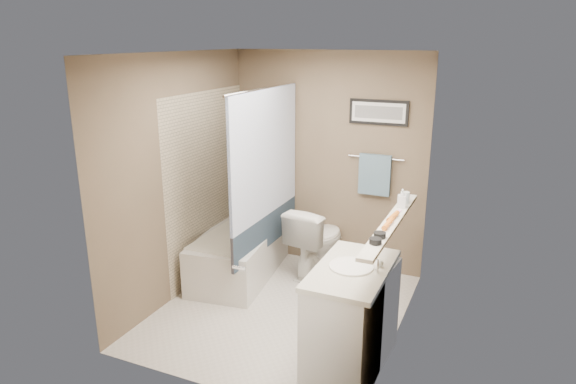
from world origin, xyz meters
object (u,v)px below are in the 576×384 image
at_px(candle_bowl_near, 375,241).
at_px(soap_bottle, 402,198).
at_px(hair_brush_front, 388,224).
at_px(glass_jar, 405,197).
at_px(candle_bowl_far, 380,235).
at_px(bathtub, 241,252).
at_px(hair_brush_back, 393,216).
at_px(toilet, 317,240).
at_px(vanity, 352,319).

height_order(candle_bowl_near, soap_bottle, soap_bottle).
relative_size(hair_brush_front, glass_jar, 2.20).
height_order(candle_bowl_far, soap_bottle, soap_bottle).
height_order(bathtub, hair_brush_back, hair_brush_back).
height_order(toilet, glass_jar, glass_jar).
distance_m(hair_brush_front, soap_bottle, 0.52).
bearing_deg(toilet, glass_jar, 161.26).
relative_size(candle_bowl_near, glass_jar, 0.90).
relative_size(candle_bowl_far, soap_bottle, 0.56).
relative_size(bathtub, hair_brush_front, 6.82).
relative_size(toilet, glass_jar, 7.88).
distance_m(bathtub, soap_bottle, 2.05).
bearing_deg(candle_bowl_near, hair_brush_front, 90.00).
distance_m(hair_brush_back, glass_jar, 0.46).
height_order(toilet, soap_bottle, soap_bottle).
xyz_separation_m(bathtub, hair_brush_back, (1.79, -0.67, 0.89)).
relative_size(toilet, soap_bottle, 4.90).
relative_size(hair_brush_back, glass_jar, 2.20).
bearing_deg(soap_bottle, glass_jar, 90.00).
xyz_separation_m(bathtub, soap_bottle, (1.79, -0.34, 0.95)).
bearing_deg(glass_jar, toilet, 152.46).
relative_size(bathtub, soap_bottle, 9.33).
bearing_deg(toilet, hair_brush_back, 144.53).
distance_m(bathtub, hair_brush_back, 2.10).
relative_size(hair_brush_back, soap_bottle, 1.37).
distance_m(toilet, glass_jar, 1.39).
distance_m(hair_brush_back, soap_bottle, 0.34).
xyz_separation_m(candle_bowl_near, candle_bowl_far, (0.00, 0.13, 0.00)).
relative_size(candle_bowl_far, glass_jar, 0.90).
relative_size(bathtub, candle_bowl_near, 16.67).
height_order(hair_brush_back, glass_jar, glass_jar).
xyz_separation_m(hair_brush_back, glass_jar, (0.00, 0.46, 0.03)).
xyz_separation_m(bathtub, vanity, (1.60, -1.11, 0.15)).
xyz_separation_m(candle_bowl_near, glass_jar, (0.00, 1.03, 0.03)).
distance_m(candle_bowl_near, glass_jar, 1.03).
bearing_deg(hair_brush_front, candle_bowl_far, -90.00).
relative_size(vanity, hair_brush_front, 4.09).
distance_m(vanity, hair_brush_back, 0.88).
distance_m(candle_bowl_near, candle_bowl_far, 0.13).
distance_m(vanity, candle_bowl_far, 0.76).
bearing_deg(bathtub, hair_brush_front, -32.86).
bearing_deg(hair_brush_back, candle_bowl_far, -90.00).
bearing_deg(glass_jar, hair_brush_front, -90.00).
xyz_separation_m(toilet, hair_brush_back, (1.02, -0.99, 0.74)).
bearing_deg(hair_brush_back, glass_jar, 90.00).
height_order(toilet, candle_bowl_near, candle_bowl_near).
height_order(bathtub, soap_bottle, soap_bottle).
bearing_deg(glass_jar, bathtub, 173.37).
bearing_deg(glass_jar, vanity, -101.54).
height_order(hair_brush_front, soap_bottle, soap_bottle).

